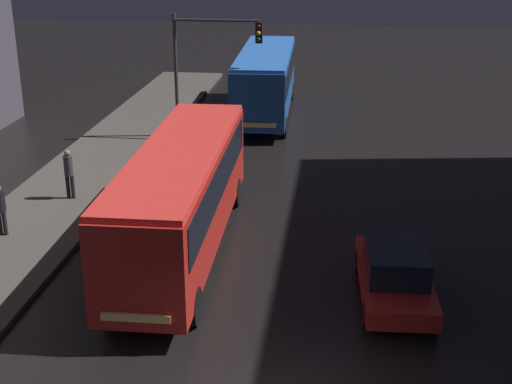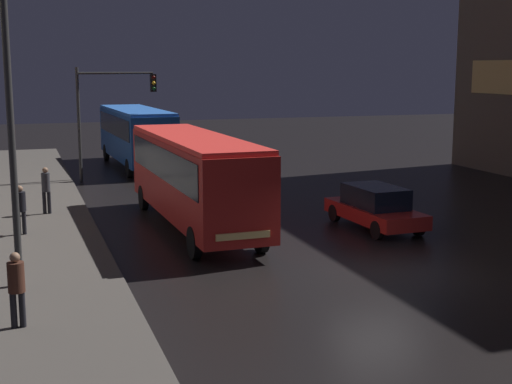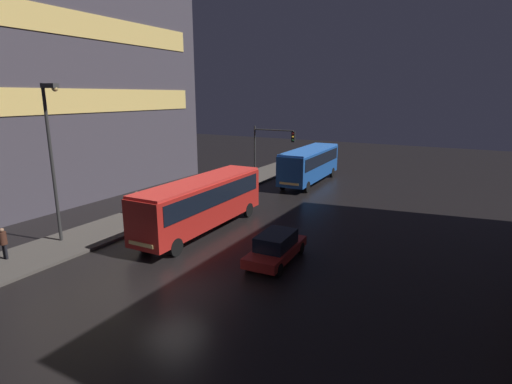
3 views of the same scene
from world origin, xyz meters
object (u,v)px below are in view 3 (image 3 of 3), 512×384
pedestrian_near (3,241)px  pedestrian_far (179,192)px  car_taxi (276,247)px  traffic_light_main (269,147)px  bus_near (202,200)px  street_lamp_sidewalk (52,142)px  pedestrian_mid (137,201)px  bus_far (310,162)px

pedestrian_near → pedestrian_far: (1.13, 12.55, 0.06)m
car_taxi → traffic_light_main: bearing=-64.4°
bus_near → pedestrian_near: 10.81m
car_taxi → street_lamp_sidewalk: (-12.01, -3.69, 5.14)m
pedestrian_mid → street_lamp_sidewalk: size_ratio=0.19×
pedestrian_near → pedestrian_far: pedestrian_far is taller
bus_near → car_taxi: 6.64m
car_taxi → traffic_light_main: (-7.67, 14.10, 3.19)m
bus_far → traffic_light_main: (-2.11, -4.63, 1.88)m
bus_far → street_lamp_sidewalk: 23.64m
car_taxi → pedestrian_mid: pedestrian_mid is taller
bus_near → pedestrian_mid: bus_near is taller
street_lamp_sidewalk → pedestrian_far: bearing=84.8°
bus_far → pedestrian_near: size_ratio=6.32×
pedestrian_far → street_lamp_sidewalk: size_ratio=0.20×
traffic_light_main → bus_far: bearing=65.5°
pedestrian_mid → street_lamp_sidewalk: (0.11, -6.02, 4.78)m
pedestrian_mid → pedestrian_far: 3.50m
car_taxi → pedestrian_far: (-11.15, 5.70, 0.42)m
bus_near → traffic_light_main: traffic_light_main is taller
pedestrian_mid → traffic_light_main: (4.44, 11.77, 2.83)m
bus_near → bus_far: 16.70m
car_taxi → traffic_light_main: traffic_light_main is taller
bus_near → pedestrian_near: bus_near is taller
pedestrian_near → street_lamp_sidewalk: 5.74m
bus_far → pedestrian_near: bus_far is taller
pedestrian_near → street_lamp_sidewalk: (0.27, 3.16, 4.78)m
traffic_light_main → street_lamp_sidewalk: 18.41m
car_taxi → street_lamp_sidewalk: street_lamp_sidewalk is taller
pedestrian_mid → pedestrian_far: (0.97, 3.37, 0.05)m
pedestrian_far → pedestrian_near: bearing=24.7°
street_lamp_sidewalk → traffic_light_main: bearing=76.3°
pedestrian_near → pedestrian_mid: (0.16, 9.19, 0.01)m
bus_far → bus_near: bearing=85.9°
bus_near → street_lamp_sidewalk: bearing=43.3°
bus_near → pedestrian_mid: size_ratio=6.53×
car_taxi → pedestrian_mid: 12.34m
pedestrian_near → pedestrian_mid: pedestrian_mid is taller
car_taxi → pedestrian_far: bearing=-30.0°
car_taxi → traffic_light_main: size_ratio=0.80×
bus_far → car_taxi: bus_far is taller
bus_far → street_lamp_sidewalk: size_ratio=1.19×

